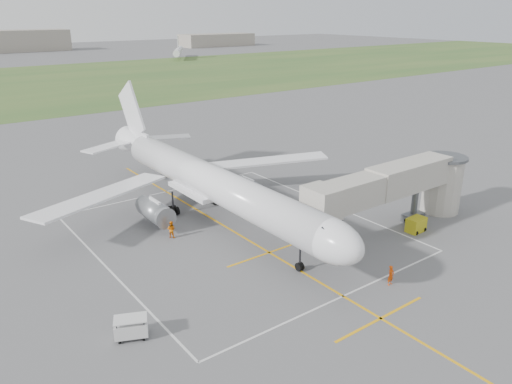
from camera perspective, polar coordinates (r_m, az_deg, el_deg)
ground at (r=57.03m, az=-4.71°, el=-3.26°), size 700.00×700.00×0.00m
apron_markings at (r=52.60m, az=-1.31°, el=-5.27°), size 28.20×60.00×0.01m
airliner at (r=56.06m, az=-5.25°, el=1.11°), size 38.93×46.75×13.52m
jet_bridge at (r=56.14m, az=16.56°, el=0.75°), size 23.40×5.00×7.20m
gpu_unit at (r=56.50m, az=17.82°, el=-3.59°), size 2.16×1.57×1.58m
baggage_cart at (r=38.56m, az=-14.09°, el=-14.81°), size 2.74×2.27×1.64m
ramp_worker_nose at (r=45.31m, az=15.15°, el=-9.18°), size 0.68×0.46×1.82m
ramp_worker_wing at (r=53.12m, az=-9.66°, el=-4.23°), size 1.10×1.13×1.84m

